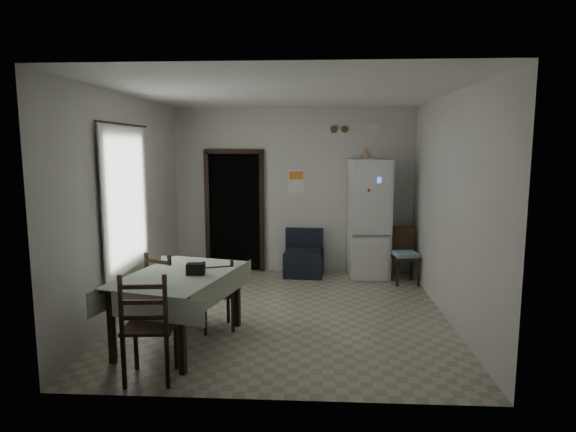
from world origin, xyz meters
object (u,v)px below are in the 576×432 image
at_px(corner_chair, 405,256).
at_px(fridge, 369,219).
at_px(dining_table, 180,309).
at_px(navy_seat, 304,253).
at_px(dining_chair_far_right, 217,293).
at_px(dining_chair_near_head, 150,325).
at_px(dining_chair_far_left, 168,288).

bearing_deg(corner_chair, fridge, 135.46).
relative_size(corner_chair, dining_table, 0.59).
height_order(navy_seat, dining_chair_far_right, dining_chair_far_right).
relative_size(navy_seat, corner_chair, 0.86).
relative_size(fridge, dining_chair_far_right, 2.25).
distance_m(corner_chair, dining_chair_near_head, 4.59).
distance_m(navy_seat, dining_chair_far_right, 2.73).
xyz_separation_m(fridge, dining_chair_far_right, (-2.11, -2.53, -0.56)).
xyz_separation_m(dining_chair_far_right, dining_chair_near_head, (-0.37, -1.31, 0.09)).
xyz_separation_m(corner_chair, dining_chair_far_left, (-3.31, -1.99, 0.01)).
relative_size(fridge, dining_chair_near_head, 1.86).
bearing_deg(dining_chair_far_right, dining_chair_far_left, -31.82).
height_order(corner_chair, dining_table, corner_chair).
distance_m(fridge, navy_seat, 1.26).
bearing_deg(fridge, dining_chair_near_head, -127.81).
xyz_separation_m(fridge, dining_chair_near_head, (-2.48, -3.85, -0.47)).
xyz_separation_m(corner_chair, dining_table, (-2.99, -2.59, -0.06)).
height_order(corner_chair, dining_chair_far_left, dining_chair_far_left).
bearing_deg(corner_chair, dining_table, -147.60).
relative_size(dining_chair_far_right, dining_chair_near_head, 0.83).
xyz_separation_m(fridge, corner_chair, (0.56, -0.40, -0.54)).
bearing_deg(navy_seat, dining_chair_far_right, -107.35).
bearing_deg(dining_table, navy_seat, 80.20).
bearing_deg(dining_chair_far_right, dining_table, 34.77).
xyz_separation_m(navy_seat, dining_chair_near_head, (-1.37, -3.85, 0.14)).
height_order(corner_chair, dining_chair_near_head, dining_chair_near_head).
distance_m(fridge, dining_chair_near_head, 4.60).
distance_m(corner_chair, dining_chair_far_left, 3.87).
distance_m(dining_table, dining_chair_near_head, 0.87).
distance_m(navy_seat, dining_chair_far_left, 2.91).
bearing_deg(navy_seat, corner_chair, -9.42).
bearing_deg(dining_chair_far_left, dining_table, 138.67).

